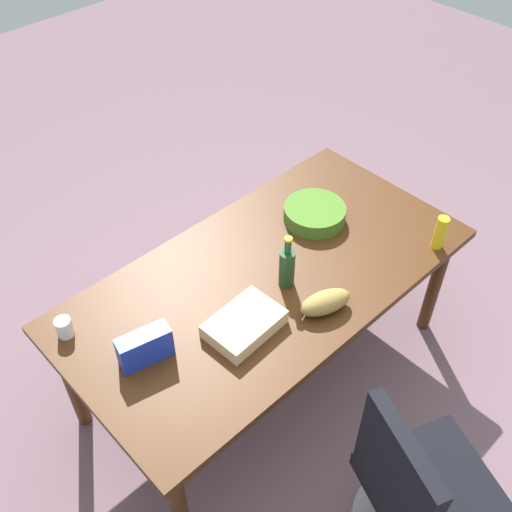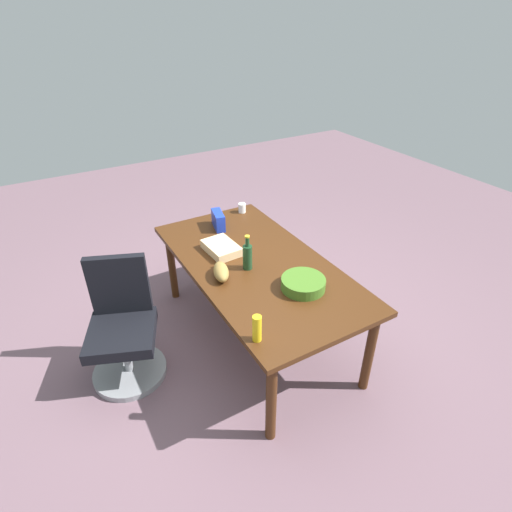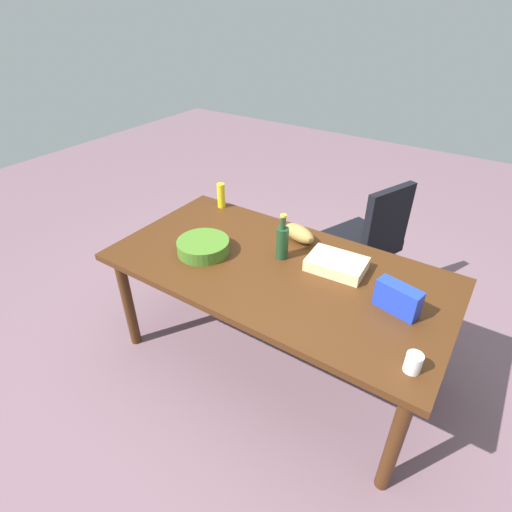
# 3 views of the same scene
# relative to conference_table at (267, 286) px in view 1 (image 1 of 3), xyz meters

# --- Properties ---
(ground_plane) EXTENTS (10.00, 10.00, 0.00)m
(ground_plane) POSITION_rel_conference_table_xyz_m (0.00, 0.00, -0.68)
(ground_plane) COLOR #725661
(conference_table) EXTENTS (1.96, 1.01, 0.75)m
(conference_table) POSITION_rel_conference_table_xyz_m (0.00, 0.00, 0.00)
(conference_table) COLOR #45250F
(conference_table) RESTS_ON ground
(office_chair) EXTENTS (0.63, 0.62, 0.95)m
(office_chair) POSITION_rel_conference_table_xyz_m (0.17, 1.06, -0.31)
(office_chair) COLOR gray
(office_chair) RESTS_ON ground
(salad_bowl) EXTENTS (0.39, 0.39, 0.08)m
(salad_bowl) POSITION_rel_conference_table_xyz_m (-0.45, -0.12, 0.12)
(salad_bowl) COLOR #437022
(salad_bowl) RESTS_ON conference_table
(wine_bottle) EXTENTS (0.08, 0.08, 0.28)m
(wine_bottle) POSITION_rel_conference_table_xyz_m (-0.03, 0.10, 0.19)
(wine_bottle) COLOR #1B3F22
(wine_bottle) RESTS_ON conference_table
(chip_bag_blue) EXTENTS (0.23, 0.13, 0.15)m
(chip_bag_blue) POSITION_rel_conference_table_xyz_m (0.68, 0.00, 0.15)
(chip_bag_blue) COLOR #1D39C2
(chip_bag_blue) RESTS_ON conference_table
(sheet_cake) EXTENTS (0.33, 0.24, 0.07)m
(sheet_cake) POSITION_rel_conference_table_xyz_m (0.29, 0.16, 0.11)
(sheet_cake) COLOR beige
(sheet_cake) RESTS_ON conference_table
(paper_cup) EXTENTS (0.08, 0.08, 0.09)m
(paper_cup) POSITION_rel_conference_table_xyz_m (0.86, -0.34, 0.12)
(paper_cup) COLOR white
(paper_cup) RESTS_ON conference_table
(bread_loaf) EXTENTS (0.26, 0.18, 0.10)m
(bread_loaf) POSITION_rel_conference_table_xyz_m (-0.04, 0.32, 0.13)
(bread_loaf) COLOR olive
(bread_loaf) RESTS_ON conference_table
(mustard_bottle) EXTENTS (0.06, 0.06, 0.18)m
(mustard_bottle) POSITION_rel_conference_table_xyz_m (-0.74, 0.43, 0.17)
(mustard_bottle) COLOR yellow
(mustard_bottle) RESTS_ON conference_table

